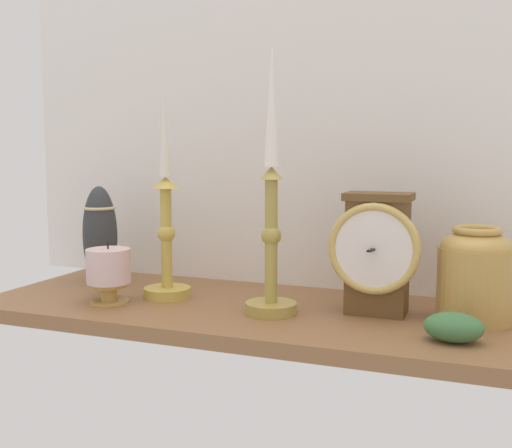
% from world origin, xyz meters
% --- Properties ---
extents(ground_plane, '(1.00, 0.36, 0.02)m').
position_xyz_m(ground_plane, '(0.00, 0.00, -0.01)').
color(ground_plane, brown).
extents(back_wall, '(1.20, 0.02, 0.65)m').
position_xyz_m(back_wall, '(0.00, 0.18, 0.33)').
color(back_wall, white).
rests_on(back_wall, ground_plane).
extents(mantel_clock, '(0.14, 0.10, 0.20)m').
position_xyz_m(mantel_clock, '(0.18, 0.02, 0.10)').
color(mantel_clock, brown).
rests_on(mantel_clock, ground_plane).
extents(candlestick_tall_left, '(0.08, 0.08, 0.37)m').
position_xyz_m(candlestick_tall_left, '(-0.20, -0.00, 0.12)').
color(candlestick_tall_left, gold).
rests_on(candlestick_tall_left, ground_plane).
extents(candlestick_tall_center, '(0.08, 0.08, 0.43)m').
position_xyz_m(candlestick_tall_center, '(0.02, -0.04, 0.15)').
color(candlestick_tall_center, '#AA9142').
rests_on(candlestick_tall_center, ground_plane).
extents(brass_vase_jar, '(0.11, 0.11, 0.15)m').
position_xyz_m(brass_vase_jar, '(0.32, 0.03, 0.08)').
color(brass_vase_jar, '#BC9146').
rests_on(brass_vase_jar, ground_plane).
extents(pillar_candle_front, '(0.08, 0.08, 0.11)m').
position_xyz_m(pillar_candle_front, '(-0.27, -0.07, 0.05)').
color(pillar_candle_front, tan).
rests_on(pillar_candle_front, ground_plane).
extents(tall_ceramic_vase, '(0.07, 0.07, 0.19)m').
position_xyz_m(tall_ceramic_vase, '(-0.37, 0.05, 0.10)').
color(tall_ceramic_vase, '#323436').
rests_on(tall_ceramic_vase, ground_plane).
extents(ivy_sprig, '(0.08, 0.06, 0.04)m').
position_xyz_m(ivy_sprig, '(0.30, -0.09, 0.02)').
color(ivy_sprig, '#3F6E3E').
rests_on(ivy_sprig, ground_plane).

